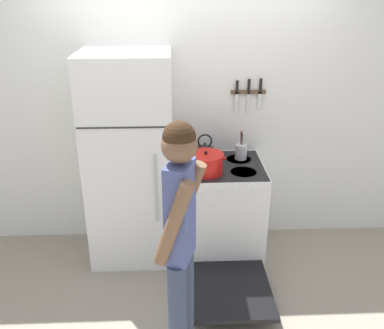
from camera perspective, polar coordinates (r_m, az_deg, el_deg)
name	(u,v)px	position (r m, az deg, el deg)	size (l,w,h in m)	color
ground_plane	(187,232)	(4.39, -0.64, -8.96)	(14.00, 14.00, 0.00)	gray
wall_back	(186,109)	(3.88, -0.74, 7.35)	(10.00, 0.06, 2.55)	silver
refrigerator	(130,161)	(3.70, -8.22, 0.46)	(0.73, 0.64, 1.84)	white
stove_range	(222,212)	(3.86, 4.00, -6.38)	(0.70, 1.38, 0.88)	white
dutch_oven_pot	(206,163)	(3.52, 1.85, 0.18)	(0.34, 0.30, 0.19)	red
tea_kettle	(205,152)	(3.77, 1.73, 1.72)	(0.21, 0.16, 0.24)	black
utensil_jar	(241,151)	(3.82, 6.56, 1.80)	(0.10, 0.10, 0.26)	#B7BABF
person	(180,238)	(2.56, -1.56, -9.76)	(0.34, 0.40, 1.68)	#38425B
wall_knife_strip	(249,91)	(3.85, 7.55, 9.65)	(0.31, 0.03, 0.32)	brown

